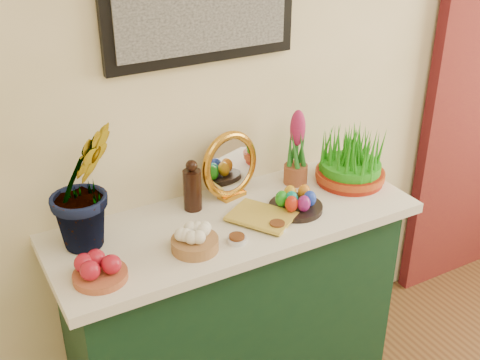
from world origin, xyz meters
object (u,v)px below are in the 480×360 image
sideboard (234,314)px  wheatgrass_sabzeh (351,159)px  mirror (230,166)px  hyacinth_green (82,167)px  book (251,227)px

sideboard → wheatgrass_sabzeh: 0.80m
mirror → sideboard: bearing=-114.3°
hyacinth_green → book: size_ratio=2.59×
sideboard → hyacinth_green: hyacinth_green is taller
wheatgrass_sabzeh → hyacinth_green: bearing=176.2°
sideboard → hyacinth_green: bearing=170.1°
sideboard → mirror: (0.07, 0.16, 0.60)m
hyacinth_green → mirror: hyacinth_green is taller
sideboard → wheatgrass_sabzeh: wheatgrass_sabzeh is taller
mirror → book: (-0.06, -0.27, -0.12)m
sideboard → book: bearing=-86.1°
book → sideboard: bearing=62.2°
hyacinth_green → book: hyacinth_green is taller
hyacinth_green → mirror: bearing=-5.7°
wheatgrass_sabzeh → mirror: bearing=164.5°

